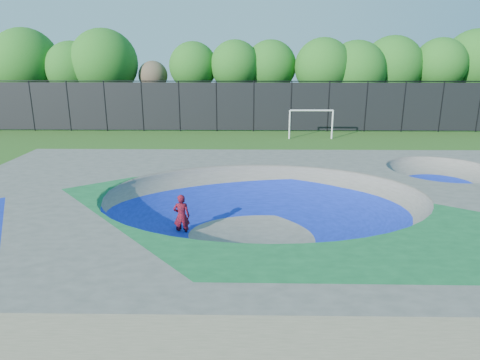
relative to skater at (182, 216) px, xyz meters
name	(u,v)px	position (x,y,z in m)	size (l,w,h in m)	color
ground	(262,235)	(2.75, 0.21, -0.76)	(120.00, 120.00, 0.00)	#285216
skate_deck	(263,215)	(2.75, 0.21, -0.01)	(22.00, 14.00, 1.50)	gray
skater	(182,216)	(0.00, 0.00, 0.00)	(0.56, 0.37, 1.53)	#B10E25
skateboard	(182,236)	(0.00, 0.00, -0.74)	(0.78, 0.22, 0.05)	black
soccer_goal	(311,119)	(6.93, 18.02, 0.74)	(3.27, 0.12, 2.16)	white
fence	(254,105)	(2.75, 21.21, 1.33)	(48.09, 0.09, 4.04)	black
treeline	(265,65)	(3.79, 25.91, 4.36)	(53.38, 7.79, 8.36)	#3E291F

